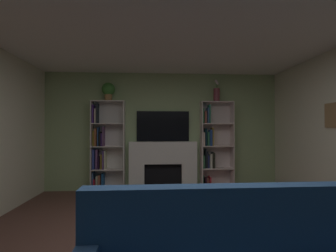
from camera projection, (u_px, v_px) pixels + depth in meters
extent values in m
cube|color=#9DB67F|center=(163.00, 131.00, 5.69)|extent=(5.18, 0.06, 2.56)
cube|color=#957048|center=(334.00, 115.00, 3.91)|extent=(0.03, 0.37, 0.38)
cube|color=#5A75A4|center=(333.00, 115.00, 3.91)|extent=(0.01, 0.31, 0.32)
cube|color=white|center=(175.00, 6.00, 2.64)|extent=(5.18, 6.20, 0.06)
cube|color=white|center=(137.00, 178.00, 5.51)|extent=(0.33, 0.19, 0.58)
cube|color=white|center=(189.00, 177.00, 5.58)|extent=(0.33, 0.19, 0.58)
cube|color=white|center=(163.00, 153.00, 5.55)|extent=(1.45, 0.19, 0.48)
cube|color=black|center=(163.00, 177.00, 5.60)|extent=(0.80, 0.08, 0.58)
cube|color=#4F5A50|center=(164.00, 193.00, 5.30)|extent=(1.55, 0.30, 0.03)
cube|color=black|center=(163.00, 126.00, 5.63)|extent=(1.14, 0.06, 0.65)
cube|color=silver|center=(92.00, 147.00, 5.41)|extent=(0.02, 0.30, 1.92)
cube|color=silver|center=(124.00, 146.00, 5.45)|extent=(0.02, 0.30, 1.92)
cube|color=silver|center=(109.00, 146.00, 5.57)|extent=(0.69, 0.02, 1.92)
cube|color=silver|center=(108.00, 192.00, 5.42)|extent=(0.66, 0.30, 0.02)
cube|color=#345180|center=(94.00, 181.00, 5.42)|extent=(0.02, 0.22, 0.41)
cube|color=#B31F34|center=(95.00, 185.00, 5.41)|extent=(0.03, 0.24, 0.26)
cube|color=beige|center=(98.00, 183.00, 5.44)|extent=(0.04, 0.21, 0.33)
cube|color=brown|center=(100.00, 183.00, 5.42)|extent=(0.04, 0.25, 0.35)
cube|color=navy|center=(103.00, 182.00, 5.45)|extent=(0.04, 0.19, 0.38)
cube|color=silver|center=(108.00, 169.00, 5.43)|extent=(0.66, 0.30, 0.02)
cube|color=navy|center=(94.00, 159.00, 5.44)|extent=(0.04, 0.21, 0.42)
cube|color=#613E6B|center=(97.00, 159.00, 5.45)|extent=(0.04, 0.19, 0.41)
cube|color=black|center=(99.00, 163.00, 5.44)|extent=(0.02, 0.21, 0.26)
cube|color=olive|center=(102.00, 161.00, 5.46)|extent=(0.04, 0.18, 0.30)
cube|color=#553D7B|center=(104.00, 160.00, 5.43)|extent=(0.03, 0.25, 0.39)
cube|color=beige|center=(106.00, 160.00, 5.45)|extent=(0.03, 0.22, 0.38)
cube|color=silver|center=(108.00, 146.00, 5.43)|extent=(0.66, 0.30, 0.02)
cube|color=olive|center=(94.00, 138.00, 5.46)|extent=(0.04, 0.18, 0.32)
cube|color=brown|center=(96.00, 137.00, 5.43)|extent=(0.03, 0.25, 0.38)
cube|color=#2F5693|center=(99.00, 137.00, 5.46)|extent=(0.02, 0.19, 0.40)
cube|color=black|center=(100.00, 139.00, 5.45)|extent=(0.03, 0.21, 0.30)
cube|color=#4F3080|center=(102.00, 140.00, 5.46)|extent=(0.02, 0.19, 0.27)
cube|color=#623E67|center=(104.00, 136.00, 5.44)|extent=(0.02, 0.24, 0.41)
cube|color=silver|center=(108.00, 124.00, 5.44)|extent=(0.66, 0.30, 0.02)
cube|color=#4B2A80|center=(94.00, 114.00, 5.43)|extent=(0.02, 0.25, 0.38)
cube|color=beige|center=(96.00, 116.00, 5.46)|extent=(0.03, 0.20, 0.30)
cube|color=#1B232C|center=(98.00, 113.00, 5.47)|extent=(0.02, 0.17, 0.42)
cube|color=silver|center=(108.00, 101.00, 5.45)|extent=(0.66, 0.30, 0.02)
cube|color=silver|center=(201.00, 146.00, 5.55)|extent=(0.02, 0.30, 1.92)
cube|color=silver|center=(232.00, 146.00, 5.59)|extent=(0.02, 0.30, 1.92)
cube|color=silver|center=(215.00, 146.00, 5.72)|extent=(0.69, 0.02, 1.92)
cube|color=silver|center=(217.00, 190.00, 5.56)|extent=(0.66, 0.30, 0.02)
cube|color=#376C4C|center=(202.00, 182.00, 5.59)|extent=(0.03, 0.17, 0.31)
cube|color=black|center=(205.00, 184.00, 5.56)|extent=(0.03, 0.24, 0.27)
cube|color=#964B3C|center=(207.00, 184.00, 5.59)|extent=(0.04, 0.18, 0.25)
cube|color=#BE2A36|center=(210.00, 183.00, 5.58)|extent=(0.03, 0.21, 0.28)
cube|color=silver|center=(217.00, 168.00, 5.57)|extent=(0.66, 0.30, 0.02)
cube|color=#336440|center=(203.00, 162.00, 5.57)|extent=(0.04, 0.22, 0.27)
cube|color=black|center=(205.00, 158.00, 5.59)|extent=(0.02, 0.21, 0.41)
cube|color=black|center=(207.00, 159.00, 5.58)|extent=(0.03, 0.21, 0.36)
cube|color=navy|center=(208.00, 161.00, 5.60)|extent=(0.02, 0.19, 0.27)
cube|color=beige|center=(210.00, 161.00, 5.57)|extent=(0.04, 0.24, 0.30)
cube|color=black|center=(213.00, 160.00, 5.58)|extent=(0.04, 0.23, 0.33)
cube|color=silver|center=(217.00, 146.00, 5.57)|extent=(0.66, 0.30, 0.02)
cube|color=beige|center=(203.00, 139.00, 5.58)|extent=(0.04, 0.23, 0.29)
cube|color=black|center=(205.00, 137.00, 5.59)|extent=(0.03, 0.21, 0.37)
cube|color=#31714E|center=(208.00, 139.00, 5.59)|extent=(0.03, 0.22, 0.30)
cube|color=navy|center=(210.00, 138.00, 5.58)|extent=(0.04, 0.24, 0.34)
cube|color=olive|center=(212.00, 137.00, 5.59)|extent=(0.03, 0.22, 0.39)
cube|color=silver|center=(217.00, 124.00, 5.58)|extent=(0.66, 0.30, 0.02)
cube|color=#2E7244|center=(203.00, 116.00, 5.59)|extent=(0.03, 0.21, 0.33)
cube|color=#944C3E|center=(205.00, 117.00, 5.59)|extent=(0.04, 0.21, 0.27)
cube|color=#335483|center=(207.00, 116.00, 5.58)|extent=(0.03, 0.24, 0.34)
cube|color=#217151|center=(209.00, 114.00, 5.60)|extent=(0.03, 0.22, 0.40)
cube|color=silver|center=(217.00, 102.00, 5.59)|extent=(0.66, 0.30, 0.02)
cylinder|color=#A57846|center=(108.00, 98.00, 5.44)|extent=(0.15, 0.15, 0.14)
sphere|color=#3D7C32|center=(108.00, 89.00, 5.45)|extent=(0.28, 0.28, 0.28)
cylinder|color=brown|center=(217.00, 95.00, 5.59)|extent=(0.14, 0.14, 0.29)
cylinder|color=#4C7F3F|center=(218.00, 86.00, 5.57)|extent=(0.01, 0.01, 0.10)
sphere|color=silver|center=(218.00, 84.00, 5.57)|extent=(0.05, 0.05, 0.05)
cylinder|color=#4C7F3F|center=(217.00, 86.00, 5.59)|extent=(0.01, 0.01, 0.12)
sphere|color=silver|center=(217.00, 83.00, 5.59)|extent=(0.04, 0.04, 0.04)
cylinder|color=#4C7F3F|center=(216.00, 85.00, 5.59)|extent=(0.01, 0.01, 0.17)
sphere|color=silver|center=(216.00, 81.00, 5.59)|extent=(0.05, 0.05, 0.05)
cylinder|color=#4C7F3F|center=(217.00, 85.00, 5.59)|extent=(0.01, 0.01, 0.14)
sphere|color=silver|center=(217.00, 82.00, 5.59)|extent=(0.05, 0.05, 0.05)
cube|color=#30568A|center=(229.00, 224.00, 1.73)|extent=(1.98, 0.19, 0.52)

